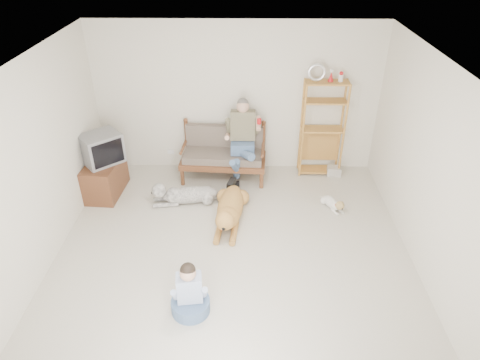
{
  "coord_description": "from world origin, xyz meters",
  "views": [
    {
      "loc": [
        0.17,
        -4.38,
        4.1
      ],
      "look_at": [
        0.09,
        1.0,
        0.76
      ],
      "focal_mm": 32.0,
      "sensor_mm": 36.0,
      "label": 1
    }
  ],
  "objects_px": {
    "etagere": "(322,128)",
    "tv_stand": "(105,178)",
    "golden_retriever": "(229,210)",
    "loveseat": "(223,152)"
  },
  "relations": [
    {
      "from": "loveseat",
      "to": "golden_retriever",
      "type": "xyz_separation_m",
      "value": [
        0.16,
        -1.37,
        -0.29
      ]
    },
    {
      "from": "loveseat",
      "to": "tv_stand",
      "type": "relative_size",
      "value": 1.65
    },
    {
      "from": "loveseat",
      "to": "tv_stand",
      "type": "xyz_separation_m",
      "value": [
        -1.99,
        -0.61,
        -0.19
      ]
    },
    {
      "from": "etagere",
      "to": "golden_retriever",
      "type": "relative_size",
      "value": 1.26
    },
    {
      "from": "tv_stand",
      "to": "golden_retriever",
      "type": "xyz_separation_m",
      "value": [
        2.15,
        -0.76,
        -0.1
      ]
    },
    {
      "from": "loveseat",
      "to": "golden_retriever",
      "type": "distance_m",
      "value": 1.41
    },
    {
      "from": "tv_stand",
      "to": "golden_retriever",
      "type": "relative_size",
      "value": 0.57
    },
    {
      "from": "etagere",
      "to": "tv_stand",
      "type": "bearing_deg",
      "value": -168.39
    },
    {
      "from": "loveseat",
      "to": "golden_retriever",
      "type": "relative_size",
      "value": 0.94
    },
    {
      "from": "etagere",
      "to": "tv_stand",
      "type": "height_order",
      "value": "etagere"
    }
  ]
}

